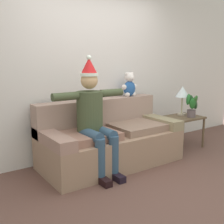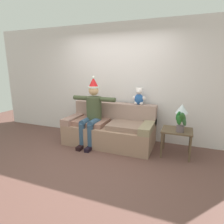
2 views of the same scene
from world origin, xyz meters
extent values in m
plane|color=brown|center=(0.00, 0.00, 0.00)|extent=(10.00, 10.00, 0.00)
cube|color=silver|center=(0.00, 1.55, 1.35)|extent=(7.00, 0.10, 2.70)
cube|color=#9A7761|center=(0.00, 0.96, 0.22)|extent=(1.96, 0.92, 0.45)
cube|color=gray|center=(0.00, 1.30, 0.67)|extent=(1.96, 0.24, 0.45)
cube|color=#9E776B|center=(-0.87, 0.96, 0.52)|extent=(0.22, 0.92, 0.14)
cube|color=gray|center=(0.87, 0.96, 0.52)|extent=(0.22, 0.92, 0.14)
cube|color=#956759|center=(-0.44, 0.91, 0.50)|extent=(0.79, 0.64, 0.10)
cube|color=#8C6D5D|center=(0.44, 0.91, 0.50)|extent=(0.79, 0.64, 0.10)
cylinder|color=#404A30|center=(-0.36, 0.94, 0.81)|extent=(0.34, 0.34, 0.52)
sphere|color=tan|center=(-0.36, 0.94, 1.21)|extent=(0.22, 0.22, 0.22)
cylinder|color=white|center=(-0.36, 0.94, 1.28)|extent=(0.23, 0.23, 0.04)
cone|color=red|center=(-0.36, 0.94, 1.39)|extent=(0.21, 0.21, 0.20)
sphere|color=white|center=(-0.36, 0.94, 1.49)|extent=(0.06, 0.06, 0.06)
cylinder|color=#324C67|center=(-0.46, 0.74, 0.55)|extent=(0.14, 0.40, 0.14)
cylinder|color=#324C67|center=(-0.46, 0.54, 0.27)|extent=(0.13, 0.13, 0.55)
cube|color=black|center=(-0.46, 0.46, 0.04)|extent=(0.10, 0.24, 0.08)
cylinder|color=#324C67|center=(-0.26, 0.74, 0.55)|extent=(0.14, 0.40, 0.14)
cylinder|color=#324C67|center=(-0.26, 0.54, 0.27)|extent=(0.13, 0.13, 0.55)
cube|color=black|center=(-0.26, 0.46, 0.04)|extent=(0.10, 0.24, 0.08)
cylinder|color=#404A30|center=(-0.70, 0.94, 1.03)|extent=(0.34, 0.10, 0.10)
cylinder|color=#404A30|center=(-0.02, 0.94, 1.03)|extent=(0.34, 0.10, 0.10)
ellipsoid|color=#26549C|center=(0.58, 1.30, 1.01)|extent=(0.20, 0.16, 0.24)
sphere|color=white|center=(0.58, 1.30, 1.19)|extent=(0.15, 0.15, 0.15)
sphere|color=white|center=(0.58, 1.24, 1.18)|extent=(0.07, 0.07, 0.07)
sphere|color=white|center=(0.53, 1.30, 1.25)|extent=(0.05, 0.05, 0.05)
sphere|color=white|center=(0.64, 1.30, 1.25)|extent=(0.05, 0.05, 0.05)
sphere|color=white|center=(0.48, 1.30, 1.04)|extent=(0.08, 0.08, 0.08)
sphere|color=white|center=(0.52, 1.27, 0.93)|extent=(0.08, 0.08, 0.08)
sphere|color=white|center=(0.69, 1.30, 1.04)|extent=(0.08, 0.08, 0.08)
sphere|color=white|center=(0.64, 1.27, 0.93)|extent=(0.08, 0.08, 0.08)
cube|color=brown|center=(1.45, 0.92, 0.51)|extent=(0.57, 0.49, 0.03)
cylinder|color=brown|center=(1.19, 0.70, 0.25)|extent=(0.04, 0.04, 0.50)
cylinder|color=brown|center=(1.70, 0.70, 0.25)|extent=(0.04, 0.04, 0.50)
cylinder|color=brown|center=(1.19, 1.13, 0.25)|extent=(0.04, 0.04, 0.50)
cylinder|color=brown|center=(1.70, 1.13, 0.25)|extent=(0.04, 0.04, 0.50)
cylinder|color=#B9A993|center=(1.50, 1.01, 0.54)|extent=(0.14, 0.14, 0.03)
cylinder|color=#BDB38E|center=(1.50, 1.01, 0.70)|extent=(0.02, 0.02, 0.28)
cone|color=silver|center=(1.50, 1.01, 0.93)|extent=(0.24, 0.24, 0.18)
cylinder|color=#5F4F53|center=(1.50, 0.81, 0.59)|extent=(0.14, 0.14, 0.12)
ellipsoid|color=#2A542D|center=(1.56, 0.79, 0.74)|extent=(0.13, 0.13, 0.20)
ellipsoid|color=#2A542B|center=(1.54, 0.86, 0.81)|extent=(0.17, 0.11, 0.21)
ellipsoid|color=#1F6126|center=(1.45, 0.84, 0.83)|extent=(0.14, 0.13, 0.20)
ellipsoid|color=#216124|center=(1.47, 0.77, 0.76)|extent=(0.13, 0.12, 0.19)
ellipsoid|color=#295824|center=(1.51, 0.76, 0.81)|extent=(0.13, 0.15, 0.20)
camera|label=1|loc=(-2.15, -2.14, 1.47)|focal=44.67mm
camera|label=2|loc=(1.55, -2.82, 1.72)|focal=30.57mm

